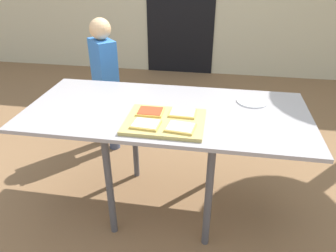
{
  "coord_description": "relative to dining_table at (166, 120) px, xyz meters",
  "views": [
    {
      "loc": [
        0.28,
        -1.59,
        1.5
      ],
      "look_at": [
        0.01,
        0.0,
        0.61
      ],
      "focal_mm": 33.64,
      "sensor_mm": 36.0,
      "label": 1
    }
  ],
  "objects": [
    {
      "name": "plate_white_right",
      "position": [
        0.49,
        0.18,
        0.07
      ],
      "size": [
        0.18,
        0.18,
        0.01
      ],
      "primitive_type": "cylinder",
      "color": "white",
      "rests_on": "dining_table"
    },
    {
      "name": "dining_table",
      "position": [
        0.0,
        0.0,
        0.0
      ],
      "size": [
        1.6,
        0.74,
        0.72
      ],
      "color": "#999496",
      "rests_on": "ground"
    },
    {
      "name": "child_left",
      "position": [
        -0.61,
        0.68,
        -0.03
      ],
      "size": [
        0.26,
        0.27,
        1.08
      ],
      "color": "#434D69",
      "rests_on": "ground"
    },
    {
      "name": "pizza_slice_near_left",
      "position": [
        -0.06,
        -0.24,
        0.09
      ],
      "size": [
        0.15,
        0.12,
        0.01
      ],
      "color": "gold",
      "rests_on": "cutting_board"
    },
    {
      "name": "pizza_slice_far_right",
      "position": [
        0.1,
        -0.08,
        0.09
      ],
      "size": [
        0.14,
        0.12,
        0.01
      ],
      "color": "gold",
      "rests_on": "cutting_board"
    },
    {
      "name": "pizza_slice_near_right",
      "position": [
        0.11,
        -0.24,
        0.09
      ],
      "size": [
        0.15,
        0.13,
        0.01
      ],
      "color": "gold",
      "rests_on": "cutting_board"
    },
    {
      "name": "pizza_slice_far_left",
      "position": [
        -0.07,
        -0.09,
        0.09
      ],
      "size": [
        0.14,
        0.11,
        0.01
      ],
      "color": "gold",
      "rests_on": "cutting_board"
    },
    {
      "name": "ground_plane",
      "position": [
        0.0,
        0.0,
        -0.65
      ],
      "size": [
        16.0,
        16.0,
        0.0
      ],
      "primitive_type": "plane",
      "color": "brown"
    },
    {
      "name": "cutting_board",
      "position": [
        0.02,
        -0.16,
        0.08
      ],
      "size": [
        0.41,
        0.33,
        0.02
      ],
      "primitive_type": "cube",
      "color": "tan",
      "rests_on": "dining_table"
    }
  ]
}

